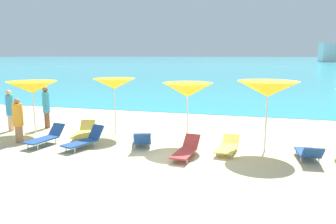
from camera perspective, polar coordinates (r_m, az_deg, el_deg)
name	(u,v)px	position (r m, az deg, el deg)	size (l,w,h in m)	color
ground_plane	(210,114)	(19.39, 7.24, -0.27)	(50.00, 100.00, 0.30)	beige
ocean_water	(256,59)	(237.76, 15.09, 8.84)	(650.00, 440.00, 0.02)	#2DADBC
umbrella_0	(32,87)	(14.69, -22.50, 4.00)	(2.11, 2.11, 2.18)	silver
umbrella_1	(114,84)	(13.51, -9.31, 4.86)	(1.84, 1.84, 2.31)	silver
umbrella_2	(188,90)	(11.90, 3.43, 3.83)	(1.96, 1.96, 2.26)	silver
umbrella_3	(268,89)	(11.41, 16.93, 3.84)	(2.23, 2.23, 2.40)	silver
lounge_chair_0	(85,140)	(12.01, -14.28, -4.70)	(1.03, 1.68, 0.72)	#1E478C
lounge_chair_1	(309,153)	(11.19, 23.25, -6.50)	(0.72, 1.48, 0.59)	#1E478C
lounge_chair_2	(46,137)	(12.82, -20.46, -4.08)	(0.81, 1.66, 0.68)	#1E478C
lounge_chair_3	(142,139)	(11.77, -4.48, -4.75)	(1.08, 1.65, 0.67)	#1E478C
lounge_chair_4	(228,146)	(11.30, 10.32, -5.87)	(0.72, 1.63, 0.47)	#D8BF4C
lounge_chair_6	(186,149)	(10.66, 3.19, -6.52)	(0.66, 1.79, 0.57)	#A53333
lounge_chair_7	(84,132)	(13.44, -14.41, -3.34)	(0.92, 1.60, 0.60)	#D8BF4C
beachgoer_0	(46,106)	(15.59, -20.40, 0.97)	(0.31, 0.31, 1.86)	brown
beachgoer_1	(10,109)	(15.64, -25.78, 0.44)	(0.31, 0.31, 1.78)	#DBAA84
beachgoer_2	(18,120)	(13.46, -24.59, -1.20)	(0.37, 0.37, 1.67)	#A3704C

